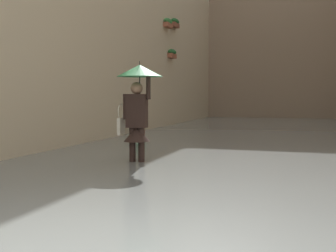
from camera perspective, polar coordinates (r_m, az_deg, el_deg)
name	(u,v)px	position (r m, az deg, el deg)	size (l,w,h in m)	color
ground_plane	(251,141)	(14.35, 10.60, -1.92)	(60.00, 60.00, 0.00)	slate
flood_water	(251,138)	(14.34, 10.61, -1.54)	(8.57, 28.66, 0.20)	slate
building_facade_far	(279,12)	(26.88, 14.10, 14.06)	(11.37, 1.80, 12.45)	gray
person_wading	(138,99)	(8.34, -3.91, 3.53)	(0.86, 0.86, 2.09)	#4C4233
potted_plant_near_right	(140,127)	(14.20, -3.61, -0.07)	(0.38, 0.38, 0.85)	brown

